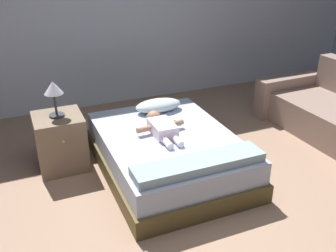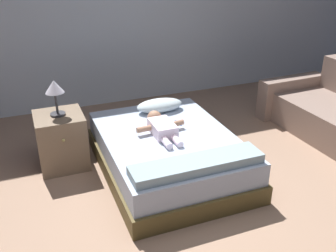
{
  "view_description": "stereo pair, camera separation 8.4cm",
  "coord_description": "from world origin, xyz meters",
  "views": [
    {
      "loc": [
        -1.39,
        -2.2,
        2.12
      ],
      "look_at": [
        -0.08,
        0.91,
        0.5
      ],
      "focal_mm": 41.05,
      "sensor_mm": 36.0,
      "label": 1
    },
    {
      "loc": [
        -1.32,
        -2.23,
        2.12
      ],
      "look_at": [
        -0.08,
        0.91,
        0.5
      ],
      "focal_mm": 41.05,
      "sensor_mm": 36.0,
      "label": 2
    }
  ],
  "objects": [
    {
      "name": "lamp",
      "position": [
        -1.05,
        1.42,
        0.84
      ],
      "size": [
        0.18,
        0.18,
        0.36
      ],
      "color": "#333338",
      "rests_on": "nightstand"
    },
    {
      "name": "baby",
      "position": [
        -0.12,
        0.99,
        0.47
      ],
      "size": [
        0.5,
        0.64,
        0.15
      ],
      "color": "white",
      "rests_on": "bed"
    },
    {
      "name": "pillow",
      "position": [
        0.06,
        1.51,
        0.47
      ],
      "size": [
        0.53,
        0.27,
        0.14
      ],
      "color": "silver",
      "rests_on": "bed"
    },
    {
      "name": "toothbrush",
      "position": [
        0.12,
        1.13,
        0.41
      ],
      "size": [
        0.03,
        0.13,
        0.02
      ],
      "color": "blue",
      "rests_on": "bed"
    },
    {
      "name": "wall_behind_bed",
      "position": [
        0.0,
        3.0,
        1.29
      ],
      "size": [
        8.0,
        0.12,
        2.58
      ],
      "primitive_type": "cube",
      "color": "silver",
      "rests_on": "ground_plane"
    },
    {
      "name": "ground_plane",
      "position": [
        0.0,
        0.0,
        0.0
      ],
      "size": [
        8.0,
        8.0,
        0.0
      ],
      "primitive_type": "plane",
      "color": "#9C7A62"
    },
    {
      "name": "bed",
      "position": [
        -0.08,
        0.91,
        0.2
      ],
      "size": [
        1.28,
        1.76,
        0.4
      ],
      "color": "brown",
      "rests_on": "ground_plane"
    },
    {
      "name": "nightstand",
      "position": [
        -1.05,
        1.42,
        0.28
      ],
      "size": [
        0.48,
        0.51,
        0.57
      ],
      "color": "#78634C",
      "rests_on": "ground_plane"
    },
    {
      "name": "blanket",
      "position": [
        -0.08,
        0.24,
        0.45
      ],
      "size": [
        1.16,
        0.26,
        0.08
      ],
      "color": "#8FA9B5",
      "rests_on": "bed"
    }
  ]
}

